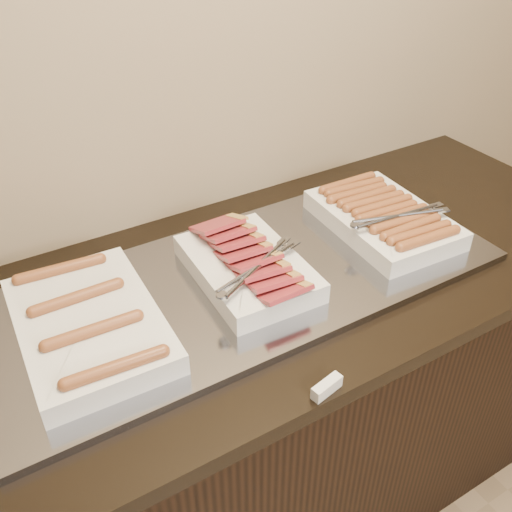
{
  "coord_description": "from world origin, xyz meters",
  "views": [
    {
      "loc": [
        -0.52,
        1.22,
        1.73
      ],
      "look_at": [
        0.02,
        2.13,
        0.97
      ],
      "focal_mm": 40.0,
      "sensor_mm": 36.0,
      "label": 1
    }
  ],
  "objects_px": {
    "dish_center": "(248,266)",
    "counter": "(249,408)",
    "dish_left": "(89,324)",
    "warming_tray": "(246,280)",
    "dish_right": "(384,217)"
  },
  "relations": [
    {
      "from": "dish_center",
      "to": "counter",
      "type": "bearing_deg",
      "value": 80.07
    },
    {
      "from": "dish_left",
      "to": "dish_center",
      "type": "height_order",
      "value": "dish_center"
    },
    {
      "from": "counter",
      "to": "dish_left",
      "type": "distance_m",
      "value": 0.62
    },
    {
      "from": "warming_tray",
      "to": "dish_left",
      "type": "distance_m",
      "value": 0.37
    },
    {
      "from": "warming_tray",
      "to": "dish_right",
      "type": "distance_m",
      "value": 0.41
    },
    {
      "from": "counter",
      "to": "dish_center",
      "type": "distance_m",
      "value": 0.5
    },
    {
      "from": "counter",
      "to": "dish_right",
      "type": "distance_m",
      "value": 0.65
    },
    {
      "from": "warming_tray",
      "to": "dish_left",
      "type": "xyz_separation_m",
      "value": [
        -0.37,
        0.0,
        0.04
      ]
    },
    {
      "from": "warming_tray",
      "to": "dish_right",
      "type": "relative_size",
      "value": 3.09
    },
    {
      "from": "warming_tray",
      "to": "dish_center",
      "type": "relative_size",
      "value": 3.34
    },
    {
      "from": "warming_tray",
      "to": "dish_right",
      "type": "xyz_separation_m",
      "value": [
        0.41,
        -0.0,
        0.04
      ]
    },
    {
      "from": "dish_left",
      "to": "warming_tray",
      "type": "bearing_deg",
      "value": 2.07
    },
    {
      "from": "dish_left",
      "to": "dish_right",
      "type": "xyz_separation_m",
      "value": [
        0.78,
        -0.0,
        0.01
      ]
    },
    {
      "from": "counter",
      "to": "dish_right",
      "type": "bearing_deg",
      "value": -0.48
    },
    {
      "from": "warming_tray",
      "to": "dish_left",
      "type": "bearing_deg",
      "value": 180.0
    }
  ]
}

